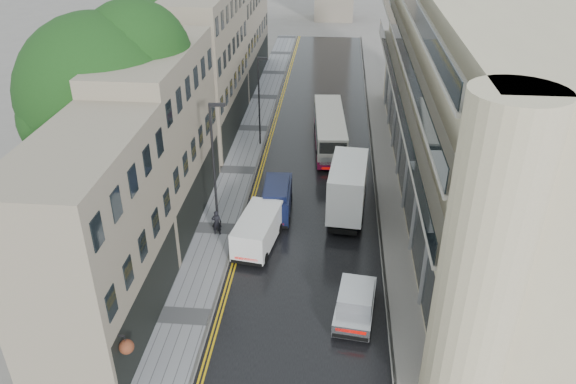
% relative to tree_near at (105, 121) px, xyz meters
% --- Properties ---
extents(road, '(9.00, 85.00, 0.02)m').
position_rel_tree_near_xyz_m(road, '(12.50, 7.50, -6.94)').
color(road, black).
rests_on(road, ground).
extents(left_sidewalk, '(2.70, 85.00, 0.12)m').
position_rel_tree_near_xyz_m(left_sidewalk, '(6.65, 7.50, -6.89)').
color(left_sidewalk, gray).
rests_on(left_sidewalk, ground).
extents(right_sidewalk, '(1.80, 85.00, 0.12)m').
position_rel_tree_near_xyz_m(right_sidewalk, '(17.90, 7.50, -6.89)').
color(right_sidewalk, slate).
rests_on(right_sidewalk, ground).
extents(old_shop_row, '(4.50, 56.00, 12.00)m').
position_rel_tree_near_xyz_m(old_shop_row, '(3.05, 10.00, -0.95)').
color(old_shop_row, gray).
rests_on(old_shop_row, ground).
extents(modern_block, '(8.00, 40.00, 14.00)m').
position_rel_tree_near_xyz_m(modern_block, '(22.80, 6.00, 0.05)').
color(modern_block, '#C2B790').
rests_on(modern_block, ground).
extents(tree_near, '(10.56, 10.56, 13.89)m').
position_rel_tree_near_xyz_m(tree_near, '(0.00, 0.00, 0.00)').
color(tree_near, black).
rests_on(tree_near, ground).
extents(tree_far, '(9.24, 9.24, 12.46)m').
position_rel_tree_near_xyz_m(tree_far, '(0.30, 13.00, -0.72)').
color(tree_far, black).
rests_on(tree_far, ground).
extents(cream_bus, '(3.00, 10.21, 2.75)m').
position_rel_tree_near_xyz_m(cream_bus, '(12.64, 9.92, -5.55)').
color(cream_bus, beige).
rests_on(cream_bus, road).
extents(white_lorry, '(2.84, 7.58, 3.89)m').
position_rel_tree_near_xyz_m(white_lorry, '(13.78, 0.58, -4.98)').
color(white_lorry, white).
rests_on(white_lorry, road).
extents(silver_hatchback, '(2.36, 4.44, 1.59)m').
position_rel_tree_near_xyz_m(silver_hatchback, '(14.30, -9.46, -6.13)').
color(silver_hatchback, '#A4A5A9').
rests_on(silver_hatchback, road).
extents(white_van, '(2.71, 4.93, 2.12)m').
position_rel_tree_near_xyz_m(white_van, '(8.33, -3.81, -5.87)').
color(white_van, silver).
rests_on(white_van, road).
extents(navy_van, '(1.94, 4.55, 2.30)m').
position_rel_tree_near_xyz_m(navy_van, '(9.47, 0.09, -5.78)').
color(navy_van, black).
rests_on(navy_van, road).
extents(pedestrian, '(0.65, 0.46, 1.69)m').
position_rel_tree_near_xyz_m(pedestrian, '(6.78, -1.45, -5.98)').
color(pedestrian, black).
rests_on(pedestrian, left_sidewalk).
extents(lamp_post_near, '(0.98, 0.29, 8.55)m').
position_rel_tree_near_xyz_m(lamp_post_near, '(6.78, -1.10, -2.55)').
color(lamp_post_near, black).
rests_on(lamp_post_near, left_sidewalk).
extents(lamp_post_far, '(0.85, 0.33, 7.38)m').
position_rel_tree_near_xyz_m(lamp_post_far, '(7.66, 12.51, -3.14)').
color(lamp_post_far, black).
rests_on(lamp_post_far, left_sidewalk).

